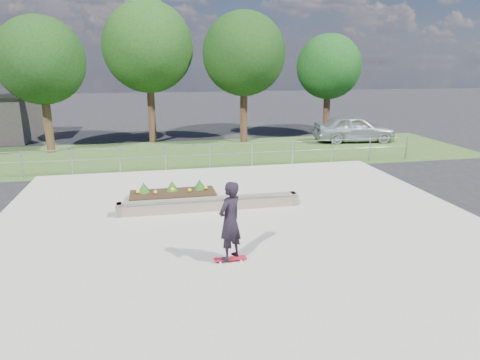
# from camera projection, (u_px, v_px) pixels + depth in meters

# --- Properties ---
(ground) EXTENTS (120.00, 120.00, 0.00)m
(ground) POSITION_uv_depth(u_px,v_px,m) (244.00, 229.00, 12.71)
(ground) COLOR black
(ground) RESTS_ON ground
(grass_verge) EXTENTS (30.00, 8.00, 0.02)m
(grass_verge) POSITION_uv_depth(u_px,v_px,m) (201.00, 154.00, 23.09)
(grass_verge) COLOR #2D4A1D
(grass_verge) RESTS_ON ground
(concrete_slab) EXTENTS (15.00, 15.00, 0.06)m
(concrete_slab) POSITION_uv_depth(u_px,v_px,m) (244.00, 228.00, 12.70)
(concrete_slab) COLOR #9F998D
(concrete_slab) RESTS_ON ground
(fence) EXTENTS (20.06, 0.06, 1.20)m
(fence) POSITION_uv_depth(u_px,v_px,m) (209.00, 153.00, 19.59)
(fence) COLOR gray
(fence) RESTS_ON ground
(tree_far_left) EXTENTS (4.55, 4.55, 7.15)m
(tree_far_left) POSITION_uv_depth(u_px,v_px,m) (41.00, 61.00, 22.13)
(tree_far_left) COLOR #382616
(tree_far_left) RESTS_ON ground
(tree_mid_left) EXTENTS (5.25, 5.25, 8.25)m
(tree_mid_left) POSITION_uv_depth(u_px,v_px,m) (148.00, 47.00, 24.89)
(tree_mid_left) COLOR #341E14
(tree_mid_left) RESTS_ON ground
(tree_mid_right) EXTENTS (4.90, 4.90, 7.70)m
(tree_mid_right) POSITION_uv_depth(u_px,v_px,m) (244.00, 54.00, 25.11)
(tree_mid_right) COLOR #351F15
(tree_mid_right) RESTS_ON ground
(tree_far_right) EXTENTS (4.20, 4.20, 6.60)m
(tree_far_right) POSITION_uv_depth(u_px,v_px,m) (329.00, 67.00, 27.89)
(tree_far_right) COLOR #321E14
(tree_far_right) RESTS_ON ground
(grind_ledge) EXTENTS (6.00, 0.44, 0.43)m
(grind_ledge) POSITION_uv_depth(u_px,v_px,m) (210.00, 204.00, 14.14)
(grind_ledge) COLOR #665B4B
(grind_ledge) RESTS_ON concrete_slab
(planter_bed) EXTENTS (3.00, 1.20, 0.61)m
(planter_bed) POSITION_uv_depth(u_px,v_px,m) (173.00, 194.00, 15.29)
(planter_bed) COLOR black
(planter_bed) RESTS_ON concrete_slab
(skateboarder) EXTENTS (0.85, 0.82, 2.04)m
(skateboarder) POSITION_uv_depth(u_px,v_px,m) (230.00, 221.00, 10.26)
(skateboarder) COLOR white
(skateboarder) RESTS_ON concrete_slab
(parked_car) EXTENTS (5.07, 2.52, 1.66)m
(parked_car) POSITION_uv_depth(u_px,v_px,m) (354.00, 129.00, 26.34)
(parked_car) COLOR #A3A8AD
(parked_car) RESTS_ON ground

